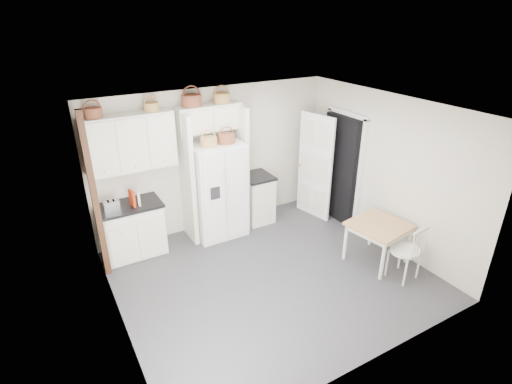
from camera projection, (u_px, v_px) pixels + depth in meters
floor at (271, 275)px, 6.25m from camera, size 4.50×4.50×0.00m
ceiling at (274, 111)px, 5.16m from camera, size 4.50×4.50×0.00m
wall_back at (215, 159)px, 7.28m from camera, size 4.50×0.00×4.50m
wall_left at (111, 242)px, 4.69m from camera, size 0.00×4.00×4.00m
wall_right at (386, 172)px, 6.72m from camera, size 0.00×4.00×4.00m
refrigerator at (217, 190)px, 7.09m from camera, size 0.90×0.72×1.74m
base_cab_left at (133, 230)px, 6.66m from camera, size 0.95×0.60×0.88m
base_cab_right at (256, 199)px, 7.72m from camera, size 0.51×0.61×0.90m
dining_table at (377, 242)px, 6.48m from camera, size 0.96×0.96×0.69m
windsor_chair at (405, 250)px, 6.02m from camera, size 0.52×0.48×0.97m
counter_left at (130, 205)px, 6.46m from camera, size 0.99×0.64×0.04m
counter_right at (256, 176)px, 7.53m from camera, size 0.55×0.65×0.04m
toaster at (112, 206)px, 6.24m from camera, size 0.23×0.14×0.16m
cookbook_red at (132, 198)px, 6.36m from camera, size 0.06×0.18×0.27m
cookbook_cream at (139, 197)px, 6.40m from camera, size 0.06×0.17×0.25m
basket_upper_a at (93, 113)px, 5.80m from camera, size 0.26×0.26×0.15m
basket_upper_c at (151, 107)px, 6.18m from camera, size 0.23×0.23×0.13m
basket_bridge_a at (192, 100)px, 6.47m from camera, size 0.33×0.33×0.19m
basket_bridge_b at (221, 98)px, 6.72m from camera, size 0.29×0.29×0.16m
basket_fridge_a at (209, 142)px, 6.55m from camera, size 0.28×0.28×0.15m
basket_fridge_b at (227, 139)px, 6.69m from camera, size 0.29×0.29×0.16m
upper_cabinet at (130, 143)px, 6.22m from camera, size 1.40×0.34×0.90m
bridge_cabinet at (209, 118)px, 6.74m from camera, size 1.12×0.34×0.45m
fridge_panel_left at (187, 179)px, 6.81m from camera, size 0.08×0.60×2.30m
fridge_panel_right at (240, 168)px, 7.27m from camera, size 0.08×0.60×2.30m
trim_post at (95, 198)px, 5.78m from camera, size 0.09×0.09×2.60m
doorway_void at (341, 169)px, 7.59m from camera, size 0.18×0.85×2.05m
door_slab at (315, 167)px, 7.69m from camera, size 0.21×0.79×2.05m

